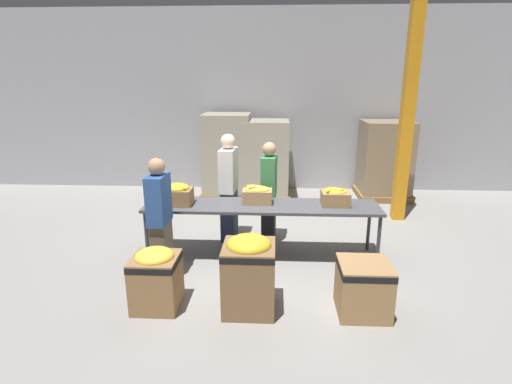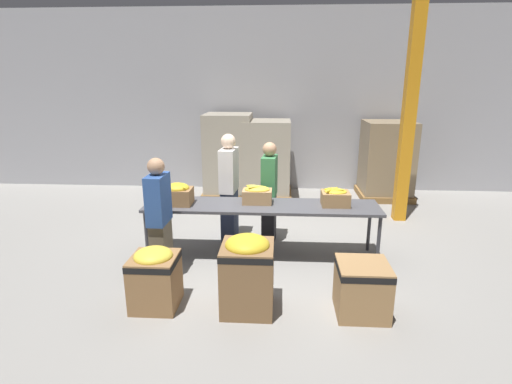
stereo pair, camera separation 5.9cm
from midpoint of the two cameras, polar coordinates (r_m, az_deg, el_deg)
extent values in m
plane|color=gray|center=(5.93, 1.08, -9.07)|extent=(30.00, 30.00, 0.00)
cube|color=#A8A8AD|center=(9.23, 2.20, 12.75)|extent=(16.00, 0.08, 4.00)
cube|color=#4C4C51|center=(5.65, 1.12, -2.01)|extent=(3.30, 0.71, 0.04)
cylinder|color=#38383D|center=(5.79, -15.07, -6.25)|extent=(0.05, 0.05, 0.74)
cylinder|color=#38383D|center=(5.67, 17.38, -6.92)|extent=(0.05, 0.05, 0.74)
cylinder|color=#38383D|center=(6.32, -13.40, -4.25)|extent=(0.05, 0.05, 0.74)
cylinder|color=#38383D|center=(6.21, 16.12, -4.82)|extent=(0.05, 0.05, 0.74)
cube|color=olive|center=(5.73, -10.84, -0.62)|extent=(0.40, 0.34, 0.23)
ellipsoid|color=gold|center=(5.70, -10.90, 0.58)|extent=(0.34, 0.31, 0.14)
ellipsoid|color=gold|center=(5.74, -10.95, 1.15)|extent=(0.15, 0.14, 0.04)
ellipsoid|color=gold|center=(5.60, -10.16, 0.66)|extent=(0.14, 0.13, 0.05)
ellipsoid|color=gold|center=(5.79, -10.79, 1.13)|extent=(0.07, 0.16, 0.05)
cube|color=tan|center=(5.69, 0.47, -0.64)|extent=(0.41, 0.28, 0.20)
ellipsoid|color=yellow|center=(5.66, 0.48, 0.38)|extent=(0.35, 0.25, 0.10)
ellipsoid|color=yellow|center=(5.73, 0.13, 0.85)|extent=(0.18, 0.05, 0.04)
ellipsoid|color=yellow|center=(5.59, 0.02, 0.70)|extent=(0.18, 0.11, 0.05)
ellipsoid|color=yellow|center=(5.66, -0.53, 0.72)|extent=(0.07, 0.16, 0.04)
ellipsoid|color=yellow|center=(5.70, -0.21, 0.89)|extent=(0.19, 0.04, 0.04)
cube|color=#A37A4C|center=(5.70, 11.55, -0.92)|extent=(0.38, 0.33, 0.19)
ellipsoid|color=yellow|center=(5.68, 11.61, 0.07)|extent=(0.31, 0.27, 0.08)
ellipsoid|color=yellow|center=(5.63, 12.01, 0.30)|extent=(0.16, 0.07, 0.04)
ellipsoid|color=yellow|center=(5.69, 11.48, 0.41)|extent=(0.15, 0.21, 0.04)
ellipsoid|color=yellow|center=(5.60, 10.69, 0.21)|extent=(0.14, 0.18, 0.05)
ellipsoid|color=yellow|center=(5.71, 10.84, 0.47)|extent=(0.21, 0.12, 0.04)
cube|color=#2D3856|center=(6.39, -3.52, -3.32)|extent=(0.25, 0.40, 0.81)
cube|color=silver|center=(6.18, -3.63, 3.14)|extent=(0.27, 0.47, 0.67)
sphere|color=beige|center=(6.10, -3.70, 7.23)|extent=(0.23, 0.23, 0.23)
cube|color=#6B604C|center=(5.33, -13.01, -8.05)|extent=(0.21, 0.36, 0.75)
cube|color=#2D5199|center=(5.09, -13.48, -0.99)|extent=(0.22, 0.43, 0.62)
sphere|color=tan|center=(4.99, -13.79, 3.58)|extent=(0.21, 0.21, 0.21)
cube|color=black|center=(6.31, 2.13, -3.81)|extent=(0.23, 0.38, 0.75)
cube|color=#387A47|center=(6.11, 2.20, 2.27)|extent=(0.25, 0.44, 0.62)
sphere|color=tan|center=(6.03, 2.24, 6.13)|extent=(0.21, 0.21, 0.21)
cube|color=olive|center=(4.72, -13.84, -12.31)|extent=(0.50, 0.50, 0.61)
cube|color=black|center=(4.61, -14.04, -9.57)|extent=(0.51, 0.51, 0.07)
ellipsoid|color=yellow|center=(4.58, -14.09, -8.85)|extent=(0.43, 0.43, 0.18)
cube|color=olive|center=(4.50, -0.83, -12.15)|extent=(0.57, 0.57, 0.77)
cube|color=black|center=(4.35, -0.85, -8.32)|extent=(0.57, 0.57, 0.07)
ellipsoid|color=gold|center=(4.33, -0.85, -7.53)|extent=(0.48, 0.48, 0.20)
cube|color=#A37A4C|center=(4.63, 15.26, -13.17)|extent=(0.55, 0.55, 0.59)
cube|color=black|center=(4.52, 15.48, -10.51)|extent=(0.55, 0.55, 0.07)
cube|color=orange|center=(7.47, 21.28, 10.99)|extent=(0.21, 0.21, 4.00)
cube|color=olive|center=(8.83, 1.68, -0.15)|extent=(1.08, 1.08, 0.13)
cube|color=#A39984|center=(8.64, 1.73, 5.13)|extent=(0.99, 0.99, 1.53)
cube|color=olive|center=(8.91, -3.65, -0.02)|extent=(1.08, 1.08, 0.13)
cube|color=#A39984|center=(8.71, -3.76, 5.65)|extent=(0.99, 0.99, 1.66)
cube|color=olive|center=(9.19, 17.91, -0.28)|extent=(1.09, 1.09, 0.13)
cube|color=#897556|center=(9.01, 18.35, 4.75)|extent=(1.00, 1.00, 1.51)
camera|label=1|loc=(0.03, -89.71, 0.08)|focal=28.00mm
camera|label=2|loc=(0.03, 90.29, -0.08)|focal=28.00mm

